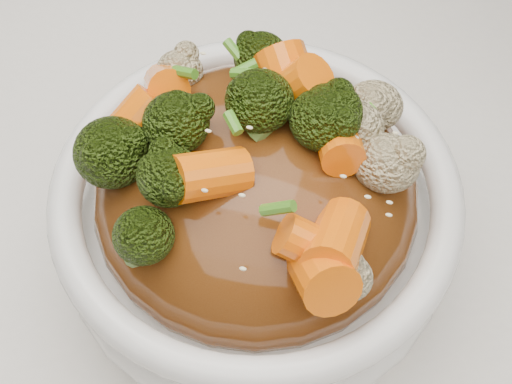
% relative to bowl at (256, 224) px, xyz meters
% --- Properties ---
extents(tablecloth, '(1.20, 0.80, 0.04)m').
position_rel_bowl_xyz_m(tablecloth, '(0.01, -0.04, -0.07)').
color(tablecloth, white).
rests_on(tablecloth, dining_table).
extents(bowl, '(0.31, 0.31, 0.09)m').
position_rel_bowl_xyz_m(bowl, '(0.00, 0.00, 0.00)').
color(bowl, white).
rests_on(bowl, tablecloth).
extents(sauce_base, '(0.24, 0.24, 0.11)m').
position_rel_bowl_xyz_m(sauce_base, '(0.00, 0.00, 0.03)').
color(sauce_base, '#572C0E').
rests_on(sauce_base, bowl).
extents(carrots, '(0.24, 0.24, 0.06)m').
position_rel_bowl_xyz_m(carrots, '(0.00, 0.00, 0.10)').
color(carrots, orange).
rests_on(carrots, sauce_base).
extents(broccoli, '(0.24, 0.24, 0.05)m').
position_rel_bowl_xyz_m(broccoli, '(0.00, 0.00, 0.10)').
color(broccoli, black).
rests_on(broccoli, sauce_base).
extents(cauliflower, '(0.24, 0.24, 0.04)m').
position_rel_bowl_xyz_m(cauliflower, '(0.00, 0.00, 0.10)').
color(cauliflower, '#C9B989').
rests_on(cauliflower, sauce_base).
extents(scallions, '(0.18, 0.18, 0.02)m').
position_rel_bowl_xyz_m(scallions, '(0.00, 0.00, 0.10)').
color(scallions, '#417F1D').
rests_on(scallions, sauce_base).
extents(sesame_seeds, '(0.22, 0.22, 0.01)m').
position_rel_bowl_xyz_m(sesame_seeds, '(0.00, 0.00, 0.10)').
color(sesame_seeds, beige).
rests_on(sesame_seeds, sauce_base).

